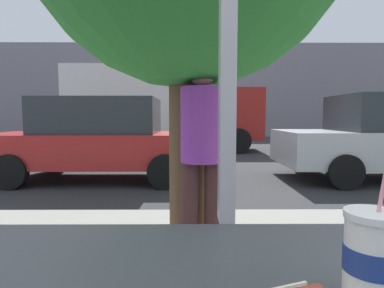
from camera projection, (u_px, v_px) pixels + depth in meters
ground_plane at (194, 163)px, 9.02m from camera, size 60.00×60.00×0.00m
sidewalk_strip at (204, 266)px, 2.64m from camera, size 16.00×2.80×0.13m
building_facade_far at (192, 91)px, 20.96m from camera, size 28.00×1.20×6.02m
soda_cup_right at (372, 258)px, 0.56m from camera, size 0.10×0.10×0.33m
parked_car_red at (101, 139)px, 6.52m from camera, size 4.51×1.97×1.68m
box_truck at (160, 106)px, 12.11m from camera, size 7.22×2.44×3.15m
pedestrian at (202, 150)px, 2.38m from camera, size 0.32×0.32×1.63m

